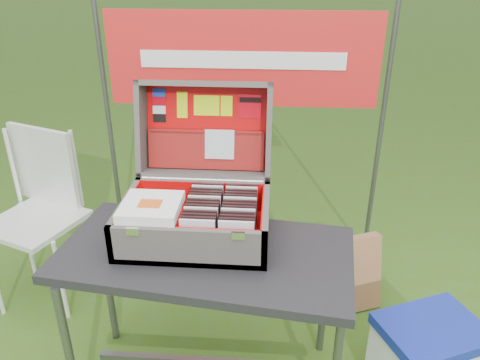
# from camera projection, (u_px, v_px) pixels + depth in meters

# --- Properties ---
(table) EXTENTS (1.27, 0.75, 0.75)m
(table) POSITION_uv_depth(u_px,v_px,m) (208.00, 320.00, 2.10)
(table) COLOR black
(table) RESTS_ON ground
(table_top) EXTENTS (1.27, 0.75, 0.04)m
(table_top) POSITION_uv_depth(u_px,v_px,m) (205.00, 254.00, 1.94)
(table_top) COLOR black
(table_top) RESTS_ON ground
(table_leg_fl) EXTENTS (0.04, 0.04, 0.71)m
(table_leg_fl) POSITION_uv_depth(u_px,v_px,m) (70.00, 357.00, 1.92)
(table_leg_fl) COLOR #59595B
(table_leg_fl) RESTS_ON ground
(table_leg_bl) EXTENTS (0.04, 0.04, 0.71)m
(table_leg_bl) POSITION_uv_depth(u_px,v_px,m) (108.00, 284.00, 2.36)
(table_leg_bl) COLOR #59595B
(table_leg_bl) RESTS_ON ground
(table_leg_br) EXTENTS (0.04, 0.04, 0.71)m
(table_leg_br) POSITION_uv_depth(u_px,v_px,m) (325.00, 294.00, 2.28)
(table_leg_br) COLOR #59595B
(table_leg_br) RESTS_ON ground
(suitcase) EXTENTS (0.62, 0.61, 0.58)m
(suitcase) POSITION_uv_depth(u_px,v_px,m) (196.00, 170.00, 1.95)
(suitcase) COLOR #625B55
(suitcase) RESTS_ON table
(suitcase_base_bottom) EXTENTS (0.62, 0.45, 0.02)m
(suitcase_base_bottom) POSITION_uv_depth(u_px,v_px,m) (196.00, 234.00, 2.02)
(suitcase_base_bottom) COLOR #625B55
(suitcase_base_bottom) RESTS_ON table_top
(suitcase_base_wall_front) EXTENTS (0.62, 0.02, 0.17)m
(suitcase_base_wall_front) POSITION_uv_depth(u_px,v_px,m) (186.00, 248.00, 1.80)
(suitcase_base_wall_front) COLOR #625B55
(suitcase_base_wall_front) RESTS_ON table_top
(suitcase_base_wall_back) EXTENTS (0.62, 0.02, 0.17)m
(suitcase_base_wall_back) POSITION_uv_depth(u_px,v_px,m) (203.00, 197.00, 2.17)
(suitcase_base_wall_back) COLOR #625B55
(suitcase_base_wall_back) RESTS_ON table_top
(suitcase_base_wall_left) EXTENTS (0.02, 0.45, 0.17)m
(suitcase_base_wall_left) POSITION_uv_depth(u_px,v_px,m) (126.00, 217.00, 2.00)
(suitcase_base_wall_left) COLOR #625B55
(suitcase_base_wall_left) RESTS_ON table_top
(suitcase_base_wall_right) EXTENTS (0.02, 0.45, 0.17)m
(suitcase_base_wall_right) POSITION_uv_depth(u_px,v_px,m) (266.00, 223.00, 1.96)
(suitcase_base_wall_right) COLOR #625B55
(suitcase_base_wall_right) RESTS_ON table_top
(suitcase_liner_floor) EXTENTS (0.57, 0.40, 0.01)m
(suitcase_liner_floor) POSITION_uv_depth(u_px,v_px,m) (196.00, 231.00, 2.01)
(suitcase_liner_floor) COLOR #E00B00
(suitcase_liner_floor) RESTS_ON suitcase_base_bottom
(suitcase_latch_left) EXTENTS (0.05, 0.01, 0.03)m
(suitcase_latch_left) POSITION_uv_depth(u_px,v_px,m) (133.00, 231.00, 1.77)
(suitcase_latch_left) COLOR silver
(suitcase_latch_left) RESTS_ON suitcase_base_wall_front
(suitcase_latch_right) EXTENTS (0.05, 0.01, 0.03)m
(suitcase_latch_right) POSITION_uv_depth(u_px,v_px,m) (238.00, 236.00, 1.74)
(suitcase_latch_right) COLOR silver
(suitcase_latch_right) RESTS_ON suitcase_base_wall_front
(suitcase_hinge) EXTENTS (0.56, 0.02, 0.02)m
(suitcase_hinge) POSITION_uv_depth(u_px,v_px,m) (202.00, 180.00, 2.15)
(suitcase_hinge) COLOR silver
(suitcase_hinge) RESTS_ON suitcase_base_wall_back
(suitcase_lid_back) EXTENTS (0.62, 0.13, 0.44)m
(suitcase_lid_back) POSITION_uv_depth(u_px,v_px,m) (207.00, 128.00, 2.25)
(suitcase_lid_back) COLOR #625B55
(suitcase_lid_back) RESTS_ON suitcase_base_wall_back
(suitcase_lid_rim_far) EXTENTS (0.62, 0.17, 0.06)m
(suitcase_lid_rim_far) POSITION_uv_depth(u_px,v_px,m) (205.00, 84.00, 2.14)
(suitcase_lid_rim_far) COLOR #625B55
(suitcase_lid_rim_far) RESTS_ON suitcase_lid_back
(suitcase_lid_rim_near) EXTENTS (0.62, 0.17, 0.06)m
(suitcase_lid_rim_near) POSITION_uv_depth(u_px,v_px,m) (205.00, 174.00, 2.23)
(suitcase_lid_rim_near) COLOR #625B55
(suitcase_lid_rim_near) RESTS_ON suitcase_lid_back
(suitcase_lid_rim_left) EXTENTS (0.02, 0.27, 0.47)m
(suitcase_lid_rim_left) POSITION_uv_depth(u_px,v_px,m) (142.00, 128.00, 2.20)
(suitcase_lid_rim_left) COLOR #625B55
(suitcase_lid_rim_left) RESTS_ON suitcase_lid_back
(suitcase_lid_rim_right) EXTENTS (0.02, 0.27, 0.47)m
(suitcase_lid_rim_right) POSITION_uv_depth(u_px,v_px,m) (269.00, 131.00, 2.16)
(suitcase_lid_rim_right) COLOR #625B55
(suitcase_lid_rim_right) RESTS_ON suitcase_lid_back
(suitcase_lid_liner) EXTENTS (0.57, 0.10, 0.38)m
(suitcase_lid_liner) POSITION_uv_depth(u_px,v_px,m) (207.00, 128.00, 2.24)
(suitcase_lid_liner) COLOR #E00B00
(suitcase_lid_liner) RESTS_ON suitcase_lid_back
(suitcase_liner_wall_front) EXTENTS (0.57, 0.01, 0.14)m
(suitcase_liner_wall_front) POSITION_uv_depth(u_px,v_px,m) (187.00, 243.00, 1.80)
(suitcase_liner_wall_front) COLOR #E00B00
(suitcase_liner_wall_front) RESTS_ON suitcase_base_bottom
(suitcase_liner_wall_back) EXTENTS (0.57, 0.01, 0.14)m
(suitcase_liner_wall_back) POSITION_uv_depth(u_px,v_px,m) (202.00, 196.00, 2.15)
(suitcase_liner_wall_back) COLOR #E00B00
(suitcase_liner_wall_back) RESTS_ON suitcase_base_bottom
(suitcase_liner_wall_left) EXTENTS (0.01, 0.40, 0.14)m
(suitcase_liner_wall_left) POSITION_uv_depth(u_px,v_px,m) (129.00, 215.00, 2.00)
(suitcase_liner_wall_left) COLOR #E00B00
(suitcase_liner_wall_left) RESTS_ON suitcase_base_bottom
(suitcase_liner_wall_right) EXTENTS (0.01, 0.40, 0.14)m
(suitcase_liner_wall_right) POSITION_uv_depth(u_px,v_px,m) (262.00, 220.00, 1.96)
(suitcase_liner_wall_right) COLOR #E00B00
(suitcase_liner_wall_right) RESTS_ON suitcase_base_bottom
(suitcase_lid_pocket) EXTENTS (0.55, 0.07, 0.18)m
(suitcase_lid_pocket) POSITION_uv_depth(u_px,v_px,m) (206.00, 150.00, 2.24)
(suitcase_lid_pocket) COLOR maroon
(suitcase_lid_pocket) RESTS_ON suitcase_lid_liner
(suitcase_pocket_edge) EXTENTS (0.54, 0.02, 0.02)m
(suitcase_pocket_edge) POSITION_uv_depth(u_px,v_px,m) (206.00, 132.00, 2.21)
(suitcase_pocket_edge) COLOR maroon
(suitcase_pocket_edge) RESTS_ON suitcase_lid_pocket
(suitcase_pocket_cd) EXTENTS (0.14, 0.04, 0.14)m
(suitcase_pocket_cd) POSITION_uv_depth(u_px,v_px,m) (220.00, 144.00, 2.21)
(suitcase_pocket_cd) COLOR silver
(suitcase_pocket_cd) RESTS_ON suitcase_lid_pocket
(lid_sticker_cc_a) EXTENTS (0.06, 0.01, 0.04)m
(lid_sticker_cc_a) POSITION_uv_depth(u_px,v_px,m) (159.00, 93.00, 2.21)
(lid_sticker_cc_a) COLOR #1933B2
(lid_sticker_cc_a) RESTS_ON suitcase_lid_liner
(lid_sticker_cc_b) EXTENTS (0.06, 0.01, 0.04)m
(lid_sticker_cc_b) POSITION_uv_depth(u_px,v_px,m) (159.00, 101.00, 2.22)
(lid_sticker_cc_b) COLOR #C7000F
(lid_sticker_cc_b) RESTS_ON suitcase_lid_liner
(lid_sticker_cc_c) EXTENTS (0.06, 0.01, 0.04)m
(lid_sticker_cc_c) POSITION_uv_depth(u_px,v_px,m) (159.00, 110.00, 2.23)
(lid_sticker_cc_c) COLOR white
(lid_sticker_cc_c) RESTS_ON suitcase_lid_liner
(lid_sticker_cc_d) EXTENTS (0.06, 0.01, 0.04)m
(lid_sticker_cc_d) POSITION_uv_depth(u_px,v_px,m) (159.00, 118.00, 2.24)
(lid_sticker_cc_d) COLOR black
(lid_sticker_cc_d) RESTS_ON suitcase_lid_liner
(lid_card_neon_tall) EXTENTS (0.05, 0.03, 0.12)m
(lid_card_neon_tall) POSITION_uv_depth(u_px,v_px,m) (182.00, 105.00, 2.21)
(lid_card_neon_tall) COLOR #C8E80B
(lid_card_neon_tall) RESTS_ON suitcase_lid_liner
(lid_card_neon_main) EXTENTS (0.12, 0.02, 0.09)m
(lid_card_neon_main) POSITION_uv_depth(u_px,v_px,m) (207.00, 106.00, 2.21)
(lid_card_neon_main) COLOR #C8E80B
(lid_card_neon_main) RESTS_ON suitcase_lid_liner
(lid_card_neon_small) EXTENTS (0.06, 0.02, 0.09)m
(lid_card_neon_small) POSITION_uv_depth(u_px,v_px,m) (227.00, 106.00, 2.20)
(lid_card_neon_small) COLOR #C8E80B
(lid_card_neon_small) RESTS_ON suitcase_lid_liner
(lid_sticker_band) EXTENTS (0.11, 0.03, 0.11)m
(lid_sticker_band) POSITION_uv_depth(u_px,v_px,m) (250.00, 106.00, 2.19)
(lid_sticker_band) COLOR #C7000F
(lid_sticker_band) RESTS_ON suitcase_lid_liner
(lid_sticker_band_bar) EXTENTS (0.10, 0.01, 0.02)m
(lid_sticker_band_bar) POSITION_uv_depth(u_px,v_px,m) (250.00, 100.00, 2.19)
(lid_sticker_band_bar) COLOR black
(lid_sticker_band_bar) RESTS_ON suitcase_lid_liner
(cd_left_0) EXTENTS (0.14, 0.01, 0.16)m
(cd_left_0) POSITION_uv_depth(u_px,v_px,m) (198.00, 237.00, 1.82)
(cd_left_0) COLOR silver
(cd_left_0) RESTS_ON suitcase_liner_floor
(cd_left_1) EXTENTS (0.14, 0.01, 0.16)m
(cd_left_1) POSITION_uv_depth(u_px,v_px,m) (199.00, 234.00, 1.84)
(cd_left_1) COLOR black
(cd_left_1) RESTS_ON suitcase_liner_floor
(cd_left_2) EXTENTS (0.14, 0.01, 0.16)m
(cd_left_2) POSITION_uv_depth(u_px,v_px,m) (200.00, 231.00, 1.86)
(cd_left_2) COLOR black
(cd_left_2) RESTS_ON suitcase_liner_floor
(cd_left_3) EXTENTS (0.14, 0.01, 0.16)m
(cd_left_3) POSITION_uv_depth(u_px,v_px,m) (201.00, 228.00, 1.88)
(cd_left_3) COLOR black
(cd_left_3) RESTS_ON suitcase_liner_floor
(cd_left_4) EXTENTS (0.14, 0.01, 0.16)m
(cd_left_4) POSITION_uv_depth(u_px,v_px,m) (201.00, 224.00, 1.90)
(cd_left_4) COLOR silver
(cd_left_4) RESTS_ON suitcase_liner_floor
(cd_left_5) EXTENTS (0.14, 0.01, 0.16)m
(cd_left_5) POSITION_uv_depth(u_px,v_px,m) (202.00, 221.00, 1.92)
(cd_left_5) COLOR black
(cd_left_5) RESTS_ON suitcase_liner_floor
(cd_left_6) EXTENTS (0.14, 0.01, 0.16)m
(cd_left_6) POSITION_uv_depth(u_px,v_px,m) (203.00, 218.00, 1.95)
(cd_left_6) COLOR black
(cd_left_6) RESTS_ON suitcase_liner_floor
(cd_left_7) EXTENTS (0.14, 0.01, 0.16)m
(cd_left_7) POSITION_uv_depth(u_px,v_px,m) (204.00, 215.00, 1.97)
(cd_left_7) COLOR black
(cd_left_7) RESTS_ON suitcase_liner_floor
(cd_left_8) EXTENTS (0.14, 0.01, 0.16)m
(cd_left_8) POSITION_uv_depth(u_px,v_px,m) (205.00, 213.00, 1.99)
(cd_left_8) COLOR silver
(cd_left_8) RESTS_ON suitcase_liner_floor
(cd_left_9) EXTENTS (0.14, 0.01, 0.16)m
(cd_left_9) POSITION_uv_depth(u_px,v_px,m) (206.00, 210.00, 2.01)
(cd_left_9) COLOR black
(cd_left_9) RESTS_ON suitcase_liner_floor
(cd_left_10) EXTENTS (0.14, 0.01, 0.16)m
(cd_left_10) POSITION_uv_depth(u_px,v_px,m) (207.00, 207.00, 2.03)
(cd_left_10) COLOR black
(cd_left_10) RESTS_ON suitcase_liner_floor
(cd_left_11) EXTENTS (0.14, 0.01, 0.16)m
(cd_left_11) POSITION_uv_depth(u_px,v_px,m) (207.00, 204.00, 2.06)
(cd_left_11) COLOR black
(cd_left_11) RESTS_ON suitcase_liner_floor
(cd_left_12) EXTENTS (0.14, 0.01, 0.16)m
(cd_left_12) POSITION_uv_depth(u_px,v_px,m) (208.00, 202.00, 2.08)
(cd_left_12) COLOR silver
(cd_left_12) RESTS_ON suitcase_liner_floor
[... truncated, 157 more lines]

